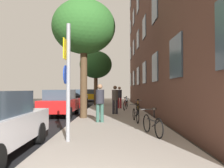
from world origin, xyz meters
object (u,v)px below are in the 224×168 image
Objects in this scene: bicycle_1 at (137,115)px; car_1 at (62,102)px; traffic_light at (96,78)px; car_3 at (91,95)px; bicycle_4 at (127,103)px; tree_far at (97,65)px; bicycle_3 at (126,105)px; pedestrian_0 at (101,100)px; pedestrian_1 at (116,98)px; tree_near at (85,28)px; sign_post at (68,76)px; bicycle_2 at (139,109)px; bicycle_0 at (153,124)px; pedestrian_2 at (120,96)px; car_2 at (78,97)px.

car_1 reaches higher than bicycle_1.
car_3 is at bearing 98.74° from traffic_light.
bicycle_1 is 9.00m from bicycle_4.
tree_far is 3.21× the size of bicycle_1.
traffic_light is at bearing 116.85° from bicycle_3.
pedestrian_0 is at bearing -84.55° from traffic_light.
car_1 is at bearing -101.03° from traffic_light.
pedestrian_1 is at bearing 77.60° from pedestrian_0.
bicycle_1 is at bearing -29.76° from tree_near.
tree_near is at bearing -85.50° from car_3.
tree_far is at bearing -80.91° from car_3.
tree_far reaches higher than pedestrian_0.
bicycle_1 is 0.97× the size of bicycle_4.
pedestrian_1 is (1.73, 1.87, -3.89)m from tree_near.
sign_post is 0.66× the size of tree_far.
bicycle_3 is (2.60, -5.32, -3.57)m from tree_far.
tree_far reaches higher than bicycle_1.
tree_far is at bearing 111.05° from bicycle_2.
traffic_light reaches higher than bicycle_2.
tree_near reaches higher than bicycle_2.
tree_far is (0.04, 0.10, 1.31)m from traffic_light.
car_1 is (-4.31, 3.29, 0.37)m from bicycle_1.
tree_near is 4.65m from pedestrian_1.
sign_post is at bearing -162.61° from bicycle_0.
bicycle_4 is at bearing 66.98° from pedestrian_2.
pedestrian_0 is (0.97, -1.59, -3.87)m from tree_near.
car_3 is at bearing 99.09° from tree_far.
traffic_light is 2.72m from car_2.
traffic_light reaches higher than bicycle_0.
car_2 is at bearing 134.98° from pedestrian_2.
car_2 is at bearing 101.21° from tree_near.
bicycle_2 is 6.01m from bicycle_4.
tree_near is 11.11m from car_2.
tree_near is 3.83× the size of bicycle_3.
traffic_light is 11.45m from pedestrian_0.
pedestrian_0 reaches higher than bicycle_2.
tree_near is 3.89× the size of bicycle_0.
tree_far is at bearing 103.56° from bicycle_1.
bicycle_4 is 0.96× the size of pedestrian_0.
bicycle_3 is at bearing 60.50° from tree_near.
sign_post is at bearing -101.37° from bicycle_4.
traffic_light is 2.20× the size of pedestrian_2.
bicycle_2 is 17.57m from car_3.
traffic_light is at bearing -81.26° from car_3.
bicycle_2 is 0.39× the size of car_3.
pedestrian_2 is 0.43× the size of car_3.
bicycle_2 is at bearing 87.76° from bicycle_0.
tree_near is 1.59× the size of car_2.
bicycle_2 is (2.93, 6.84, -1.57)m from sign_post.
bicycle_1 is (2.73, -11.32, -3.59)m from tree_far.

